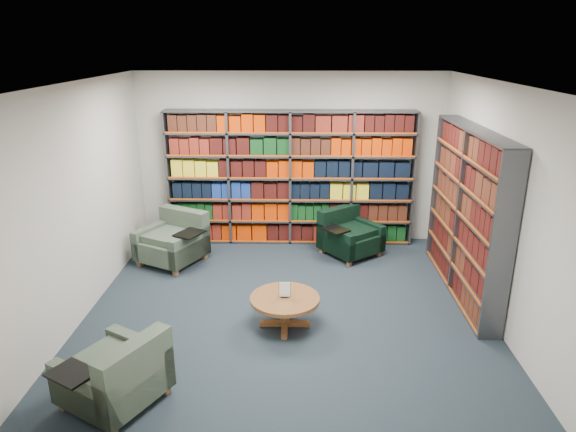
{
  "coord_description": "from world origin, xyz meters",
  "views": [
    {
      "loc": [
        0.14,
        -5.81,
        3.24
      ],
      "look_at": [
        0.0,
        0.6,
        1.05
      ],
      "focal_mm": 32.0,
      "sensor_mm": 36.0,
      "label": 1
    }
  ],
  "objects_px": {
    "chair_green_right": "(347,236)",
    "chair_teal_front": "(119,378)",
    "chair_teal_left": "(175,242)",
    "coffee_table": "(285,303)"
  },
  "relations": [
    {
      "from": "chair_teal_left",
      "to": "chair_green_right",
      "type": "relative_size",
      "value": 1.05
    },
    {
      "from": "chair_teal_left",
      "to": "chair_teal_front",
      "type": "bearing_deg",
      "value": -85.79
    },
    {
      "from": "chair_teal_left",
      "to": "chair_teal_front",
      "type": "xyz_separation_m",
      "value": [
        0.25,
        -3.34,
        -0.02
      ]
    },
    {
      "from": "chair_teal_front",
      "to": "coffee_table",
      "type": "distance_m",
      "value": 2.07
    },
    {
      "from": "chair_green_right",
      "to": "chair_teal_front",
      "type": "relative_size",
      "value": 1.0
    },
    {
      "from": "chair_green_right",
      "to": "chair_teal_front",
      "type": "xyz_separation_m",
      "value": [
        -2.44,
        -3.7,
        0.01
      ]
    },
    {
      "from": "chair_teal_left",
      "to": "chair_green_right",
      "type": "bearing_deg",
      "value": 7.57
    },
    {
      "from": "chair_teal_left",
      "to": "chair_teal_front",
      "type": "height_order",
      "value": "chair_teal_left"
    },
    {
      "from": "chair_teal_left",
      "to": "coffee_table",
      "type": "relative_size",
      "value": 1.39
    },
    {
      "from": "chair_teal_front",
      "to": "chair_green_right",
      "type": "bearing_deg",
      "value": 56.61
    }
  ]
}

